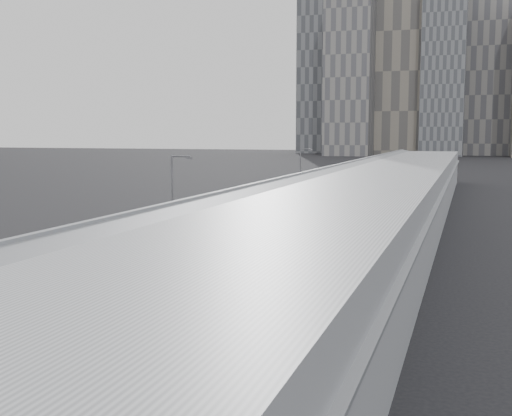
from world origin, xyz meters
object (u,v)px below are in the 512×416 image
at_px(bus_1, 101,294).
at_px(shipping_container, 331,180).
at_px(street_lamp_far, 302,170).
at_px(bus_5, 327,198).
at_px(bus_2, 206,250).
at_px(bus_6, 342,191).
at_px(street_lamp_near, 174,196).
at_px(bus_3, 257,226).
at_px(bus_4, 298,209).
at_px(suv, 343,180).

distance_m(bus_1, shipping_container, 98.27).
bearing_deg(street_lamp_far, bus_5, -62.04).
bearing_deg(bus_5, bus_2, -95.10).
xyz_separation_m(bus_5, bus_6, (-0.42, 13.19, -0.15)).
bearing_deg(bus_6, street_lamp_near, -101.96).
bearing_deg(bus_5, bus_1, -95.18).
bearing_deg(bus_3, bus_1, -88.18).
height_order(bus_1, street_lamp_far, street_lamp_far).
bearing_deg(shipping_container, street_lamp_far, -64.86).
height_order(bus_5, bus_6, bus_5).
distance_m(bus_2, street_lamp_far, 56.72).
distance_m(bus_4, street_lamp_near, 23.25).
xyz_separation_m(bus_3, bus_4, (0.16, 15.02, 0.09)).
height_order(bus_6, street_lamp_far, street_lamp_far).
xyz_separation_m(street_lamp_near, shipping_container, (-1.62, 76.83, -3.89)).
bearing_deg(shipping_container, bus_1, -62.04).
relative_size(bus_6, shipping_container, 2.24).
bearing_deg(bus_6, bus_1, -95.45).
distance_m(bus_1, street_lamp_near, 22.18).
xyz_separation_m(bus_1, shipping_container, (-7.21, 98.01, -0.43)).
distance_m(bus_6, street_lamp_far, 7.49).
bearing_deg(bus_2, bus_1, -88.02).
distance_m(bus_5, suv, 46.46).
bearing_deg(bus_4, bus_3, -89.79).
bearing_deg(shipping_container, suv, 100.25).
distance_m(bus_1, bus_6, 70.60).
relative_size(bus_3, bus_5, 0.93).
xyz_separation_m(bus_2, suv, (-6.12, 88.77, -0.84)).
distance_m(bus_3, shipping_container, 69.91).
bearing_deg(bus_1, shipping_container, 94.67).
xyz_separation_m(bus_2, street_lamp_far, (-6.76, 56.22, 3.18)).
height_order(bus_2, bus_3, bus_2).
bearing_deg(bus_1, street_lamp_near, 105.25).
bearing_deg(street_lamp_near, bus_1, -75.21).
relative_size(bus_1, bus_5, 0.95).
bearing_deg(street_lamp_far, bus_6, -2.17).
relative_size(bus_1, bus_6, 1.04).
distance_m(bus_6, street_lamp_near, 49.88).
bearing_deg(bus_5, bus_3, -96.00).
bearing_deg(bus_2, street_lamp_near, 134.36).
xyz_separation_m(bus_2, bus_3, (-0.33, 13.82, -0.09)).
relative_size(bus_3, suv, 2.15).
xyz_separation_m(bus_6, suv, (-6.08, 32.80, -0.71)).
xyz_separation_m(bus_4, suv, (-5.95, 59.93, -0.83)).
bearing_deg(bus_2, bus_3, 94.18).
distance_m(bus_2, shipping_container, 83.70).
distance_m(bus_5, street_lamp_near, 36.91).
relative_size(bus_1, bus_2, 0.96).
distance_m(bus_1, bus_4, 43.48).
bearing_deg(bus_4, bus_1, -89.24).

